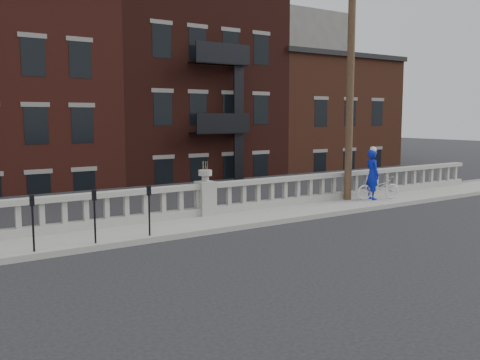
# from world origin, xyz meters

# --- Properties ---
(ground) EXTENTS (120.00, 120.00, 0.00)m
(ground) POSITION_xyz_m (0.00, 0.00, 0.00)
(ground) COLOR black
(ground) RESTS_ON ground
(sidewalk) EXTENTS (32.00, 2.20, 0.15)m
(sidewalk) POSITION_xyz_m (0.00, 3.00, 0.07)
(sidewalk) COLOR gray
(sidewalk) RESTS_ON ground
(balustrade) EXTENTS (28.00, 0.34, 1.03)m
(balustrade) POSITION_xyz_m (0.00, 3.95, 0.64)
(balustrade) COLOR gray
(balustrade) RESTS_ON sidewalk
(planter_pedestal) EXTENTS (0.55, 0.55, 1.76)m
(planter_pedestal) POSITION_xyz_m (0.00, 3.95, 0.83)
(planter_pedestal) COLOR gray
(planter_pedestal) RESTS_ON sidewalk
(lower_level) EXTENTS (80.00, 44.00, 20.80)m
(lower_level) POSITION_xyz_m (0.56, 23.04, 2.63)
(lower_level) COLOR #605E59
(lower_level) RESTS_ON ground
(utility_pole) EXTENTS (1.60, 0.28, 10.00)m
(utility_pole) POSITION_xyz_m (6.20, 3.60, 5.24)
(utility_pole) COLOR #422D1E
(utility_pole) RESTS_ON sidewalk
(parking_meter_b) EXTENTS (0.10, 0.09, 1.36)m
(parking_meter_b) POSITION_xyz_m (-5.83, 2.15, 1.00)
(parking_meter_b) COLOR black
(parking_meter_b) RESTS_ON sidewalk
(parking_meter_c) EXTENTS (0.10, 0.09, 1.36)m
(parking_meter_c) POSITION_xyz_m (-4.33, 2.15, 1.00)
(parking_meter_c) COLOR black
(parking_meter_c) RESTS_ON sidewalk
(parking_meter_d) EXTENTS (0.10, 0.09, 1.36)m
(parking_meter_d) POSITION_xyz_m (-2.83, 2.15, 1.00)
(parking_meter_d) COLOR black
(parking_meter_d) RESTS_ON sidewalk
(bicycle) EXTENTS (1.85, 1.17, 0.92)m
(bicycle) POSITION_xyz_m (7.19, 2.94, 0.61)
(bicycle) COLOR silver
(bicycle) RESTS_ON sidewalk
(cyclist) EXTENTS (0.65, 0.81, 1.94)m
(cyclist) POSITION_xyz_m (6.97, 3.06, 1.12)
(cyclist) COLOR #0B1CAC
(cyclist) RESTS_ON sidewalk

